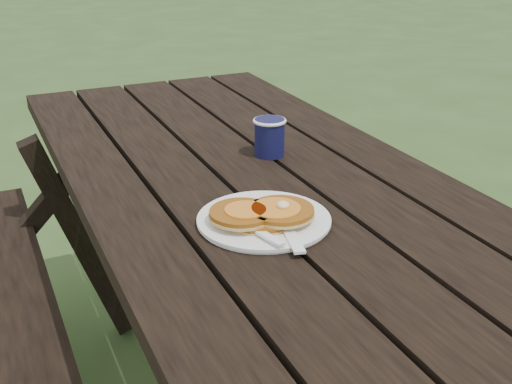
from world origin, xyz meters
name	(u,v)px	position (x,y,z in m)	size (l,w,h in m)	color
picnic_table	(259,327)	(0.00, 0.00, 0.37)	(1.36, 1.80, 0.75)	black
plate	(264,220)	(-0.08, -0.20, 0.76)	(0.24, 0.24, 0.01)	white
pancake_stack	(262,214)	(-0.09, -0.21, 0.77)	(0.19, 0.14, 0.04)	#945110
knife	(287,228)	(-0.07, -0.26, 0.76)	(0.02, 0.18, 0.01)	white
fork	(261,233)	(-0.12, -0.26, 0.77)	(0.03, 0.16, 0.01)	white
coffee_cup	(270,135)	(0.08, 0.11, 0.80)	(0.08, 0.08, 0.09)	#0F1038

